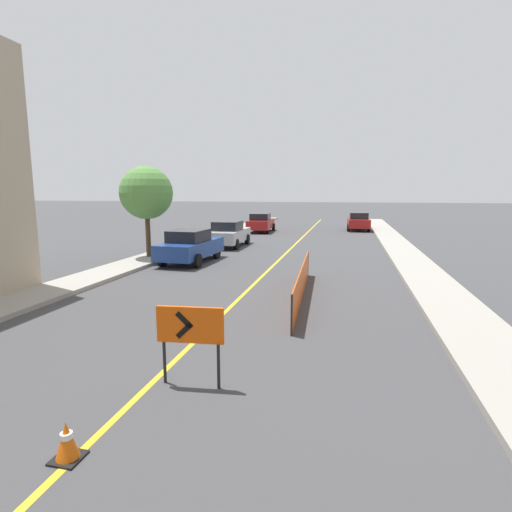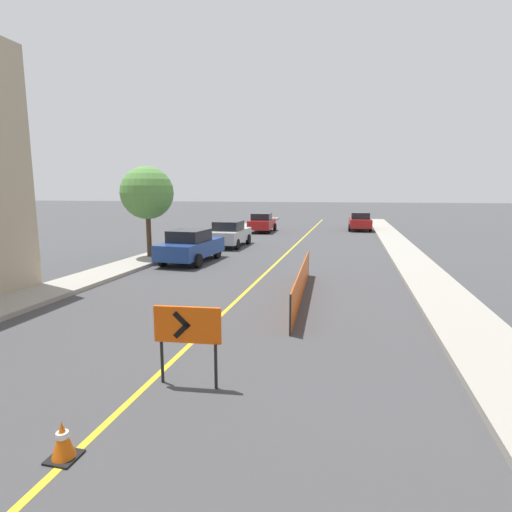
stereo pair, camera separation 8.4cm
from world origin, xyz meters
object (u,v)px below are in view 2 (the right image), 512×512
at_px(parked_car_curb_mid, 229,234).
at_px(parked_car_curb_far, 262,223).
at_px(arrow_barricade_primary, 187,329).
at_px(parked_car_opposite_side, 360,221).
at_px(traffic_cone_third, 63,441).
at_px(parked_car_curb_near, 191,246).
at_px(street_tree_left_near, 147,193).

xyz_separation_m(parked_car_curb_mid, parked_car_curb_far, (-0.00, 9.40, 0.00)).
distance_m(arrow_barricade_primary, parked_car_curb_mid, 18.17).
relative_size(parked_car_curb_far, parked_car_opposite_side, 1.01).
bearing_deg(parked_car_curb_mid, traffic_cone_third, -79.82).
bearing_deg(arrow_barricade_primary, parked_car_curb_near, 106.67).
bearing_deg(parked_car_opposite_side, arrow_barricade_primary, -98.53).
xyz_separation_m(parked_car_curb_near, street_tree_left_near, (-2.37, 0.31, 2.51)).
height_order(arrow_barricade_primary, parked_car_curb_near, parked_car_curb_near).
distance_m(parked_car_curb_near, parked_car_curb_mid, 5.90).
bearing_deg(parked_car_curb_mid, street_tree_left_near, -114.89).
xyz_separation_m(parked_car_curb_near, parked_car_opposite_side, (8.25, 18.67, 0.00)).
bearing_deg(traffic_cone_third, arrow_barricade_primary, 70.35).
height_order(parked_car_curb_near, parked_car_opposite_side, same).
height_order(parked_car_curb_mid, parked_car_opposite_side, same).
bearing_deg(parked_car_opposite_side, parked_car_curb_near, -115.84).
relative_size(parked_car_curb_mid, street_tree_left_near, 0.97).
bearing_deg(parked_car_curb_far, traffic_cone_third, -85.72).
xyz_separation_m(traffic_cone_third, parked_car_opposite_side, (4.25, 32.54, 0.55)).
bearing_deg(arrow_barricade_primary, parked_car_curb_far, 94.20).
xyz_separation_m(parked_car_curb_mid, parked_car_opposite_side, (8.13, 12.77, 0.00)).
distance_m(parked_car_curb_near, parked_car_opposite_side, 20.41).
bearing_deg(traffic_cone_third, parked_car_opposite_side, 82.55).
height_order(arrow_barricade_primary, street_tree_left_near, street_tree_left_near).
height_order(arrow_barricade_primary, parked_car_curb_mid, parked_car_curb_mid).
height_order(parked_car_curb_near, parked_car_curb_far, same).
xyz_separation_m(traffic_cone_third, arrow_barricade_primary, (0.79, 2.20, 0.79)).
relative_size(traffic_cone_third, street_tree_left_near, 0.11).
xyz_separation_m(parked_car_curb_near, parked_car_curb_far, (0.12, 15.29, 0.00)).
bearing_deg(parked_car_curb_near, street_tree_left_near, 175.53).
distance_m(arrow_barricade_primary, parked_car_opposite_side, 30.54).
bearing_deg(parked_car_curb_far, parked_car_curb_near, -93.73).
xyz_separation_m(traffic_cone_third, parked_car_curb_far, (-3.87, 29.16, 0.55)).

